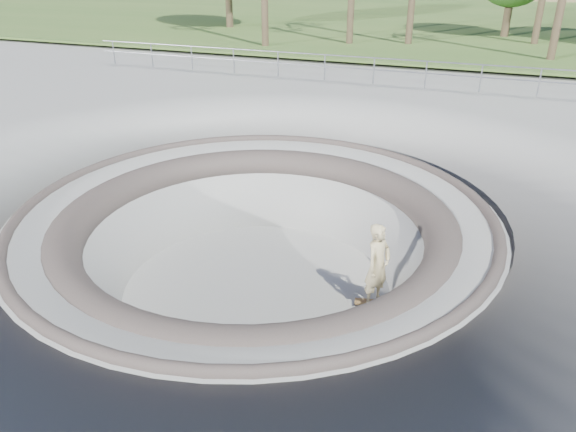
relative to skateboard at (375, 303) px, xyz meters
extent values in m
plane|color=gray|center=(-2.69, -0.15, 1.83)|extent=(180.00, 180.00, 0.00)
torus|color=gray|center=(-2.69, -0.15, -0.17)|extent=(14.00, 14.00, 4.00)
cylinder|color=gray|center=(-2.69, -0.15, -0.12)|extent=(6.60, 6.60, 0.10)
torus|color=#483F39|center=(-2.69, -0.15, 1.81)|extent=(10.24, 10.24, 0.24)
torus|color=#483F39|center=(-2.69, -0.15, 1.38)|extent=(8.91, 8.91, 0.81)
cube|color=#3A5A24|center=(-2.69, 33.85, 2.05)|extent=(180.00, 36.00, 0.12)
ellipsoid|color=brown|center=(-24.69, 54.85, -4.61)|extent=(50.40, 36.00, 23.40)
ellipsoid|color=brown|center=(5.31, 59.85, -6.04)|extent=(61.60, 44.00, 28.60)
cylinder|color=gray|center=(-2.69, 11.85, 3.00)|extent=(25.00, 0.05, 0.05)
cylinder|color=gray|center=(-2.69, 11.85, 2.55)|extent=(25.00, 0.05, 0.05)
cube|color=brown|center=(0.00, 0.00, 0.01)|extent=(0.89, 0.41, 0.02)
cylinder|color=#A5A5A9|center=(0.00, 0.00, -0.03)|extent=(0.07, 0.18, 0.04)
cylinder|color=#A5A5A9|center=(0.00, 0.00, -0.03)|extent=(0.07, 0.18, 0.04)
cylinder|color=beige|center=(0.00, 0.00, -0.04)|extent=(0.07, 0.04, 0.07)
cylinder|color=beige|center=(0.00, 0.00, -0.04)|extent=(0.07, 0.04, 0.07)
cylinder|color=beige|center=(0.00, 0.00, -0.04)|extent=(0.07, 0.04, 0.07)
cylinder|color=beige|center=(0.00, 0.00, -0.04)|extent=(0.07, 0.04, 0.07)
imported|color=#CCB984|center=(0.00, 0.00, 0.96)|extent=(0.69, 0.81, 1.88)
cylinder|color=brown|center=(2.02, 25.83, 4.01)|extent=(0.44, 0.44, 4.02)
camera|label=1|loc=(1.64, -10.12, 7.05)|focal=35.00mm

